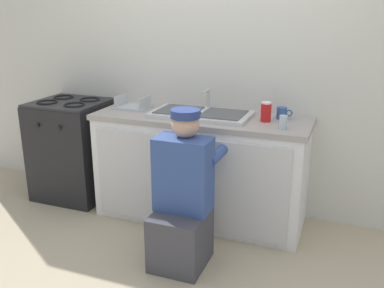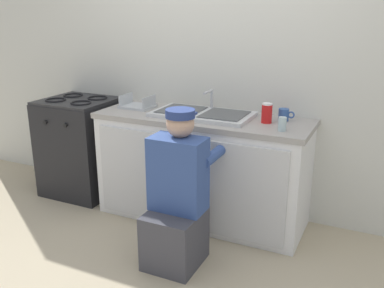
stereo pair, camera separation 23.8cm
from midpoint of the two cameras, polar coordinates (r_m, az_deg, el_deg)
The scene contains 11 objects.
ground_plane at distance 3.55m, azimuth -2.55°, elevation -11.66°, with size 12.00×12.00×0.00m, color tan.
back_wall at distance 3.73m, azimuth 1.22°, elevation 10.15°, with size 6.00×0.10×2.50m, color silver.
counter_cabinet at distance 3.61m, azimuth -0.81°, elevation -3.58°, with size 1.73×0.62×0.86m.
countertop at distance 3.48m, azimuth -0.78°, elevation 3.41°, with size 1.77×0.62×0.04m, color #9E9993.
sink_double_basin at distance 3.47m, azimuth -0.77°, elevation 4.07°, with size 0.80×0.44×0.19m.
stove_range at distance 4.23m, azimuth -17.14°, elevation -0.67°, with size 0.65×0.62×0.94m.
plumber_person at distance 2.98m, azimuth -3.60°, elevation -7.81°, with size 0.42×0.61×1.10m.
soda_cup_red at distance 3.32m, azimuth 7.82°, elevation 4.26°, with size 0.08×0.08×0.15m.
water_glass at distance 3.13m, azimuth 9.95°, elevation 2.85°, with size 0.06×0.06×0.10m.
dish_rack_tray at distance 3.78m, azimuth -9.68°, elevation 5.03°, with size 0.28×0.22×0.11m.
coffee_mug at distance 3.42m, azimuth 9.97°, elevation 4.06°, with size 0.13×0.08×0.09m.
Camera 1 is at (1.14, -2.88, 1.75)m, focal length 40.00 mm.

